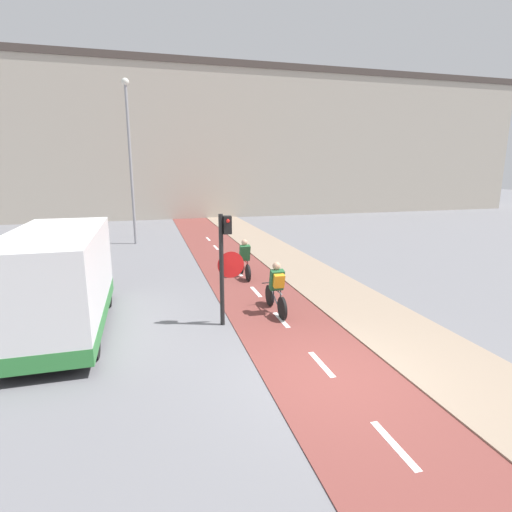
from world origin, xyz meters
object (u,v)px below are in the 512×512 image
(street_lamp_far, at_px, (130,148))
(van, at_px, (59,284))
(cyclist_far, at_px, (245,260))
(traffic_light_pole, at_px, (225,257))
(cyclist_near, at_px, (276,289))

(street_lamp_far, xyz_separation_m, van, (-1.49, -11.48, -3.64))
(cyclist_far, xyz_separation_m, van, (-5.43, -3.59, 0.57))
(traffic_light_pole, height_order, street_lamp_far, street_lamp_far)
(cyclist_near, distance_m, van, 5.43)
(cyclist_near, xyz_separation_m, van, (-5.40, 0.17, 0.52))
(cyclist_far, bearing_deg, traffic_light_pole, -109.97)
(traffic_light_pole, relative_size, cyclist_near, 1.62)
(traffic_light_pole, distance_m, street_lamp_far, 12.69)
(traffic_light_pole, distance_m, cyclist_far, 4.59)
(cyclist_near, distance_m, cyclist_far, 3.77)
(van, bearing_deg, cyclist_far, 33.49)
(street_lamp_far, relative_size, cyclist_far, 4.90)
(cyclist_near, relative_size, cyclist_far, 1.05)
(traffic_light_pole, bearing_deg, van, 171.45)
(traffic_light_pole, xyz_separation_m, street_lamp_far, (-2.42, 12.07, 3.10))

